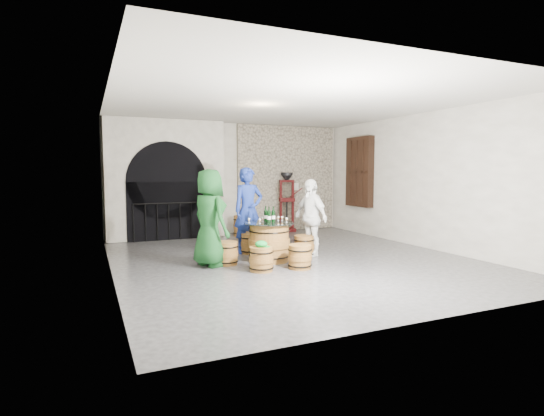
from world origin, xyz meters
name	(u,v)px	position (x,y,z in m)	size (l,w,h in m)	color
ground	(291,259)	(0.00, 0.00, 0.00)	(8.00, 8.00, 0.00)	#2E2E31
wall_back	(230,179)	(0.00, 4.00, 1.60)	(8.00, 8.00, 0.00)	beige
wall_front	(439,190)	(0.00, -4.00, 1.60)	(8.00, 8.00, 0.00)	beige
wall_left	(109,184)	(-3.50, 0.00, 1.60)	(8.00, 8.00, 0.00)	beige
wall_right	(422,180)	(3.50, 0.00, 1.60)	(8.00, 8.00, 0.00)	beige
ceiling	(291,103)	(0.00, 0.00, 3.20)	(8.00, 8.00, 0.00)	beige
stone_facing_panel	(287,178)	(1.80, 3.94, 1.60)	(3.20, 0.12, 3.18)	#ADA08A
arched_opening	(166,180)	(-1.90, 3.74, 1.58)	(3.10, 0.60, 3.19)	beige
shuttered_window	(359,172)	(3.38, 2.40, 1.80)	(0.23, 1.10, 2.00)	black
barrel_table	(269,242)	(-0.50, -0.04, 0.39)	(1.02, 1.02, 0.79)	brown
barrel_stool_left	(227,253)	(-1.39, 0.00, 0.22)	(0.46, 0.46, 0.45)	brown
barrel_stool_far	(251,244)	(-0.56, 0.85, 0.22)	(0.46, 0.46, 0.45)	brown
barrel_stool_right	(304,246)	(0.37, 0.10, 0.22)	(0.46, 0.46, 0.45)	brown
barrel_stool_near_right	(300,257)	(-0.24, -0.88, 0.22)	(0.46, 0.46, 0.45)	brown
barrel_stool_near_left	(261,259)	(-0.98, -0.78, 0.22)	(0.46, 0.46, 0.45)	brown
green_cap	(261,244)	(-0.98, -0.78, 0.50)	(0.26, 0.22, 0.12)	#0C8528
person_green	(210,218)	(-1.72, 0.02, 0.93)	(0.91, 0.59, 1.87)	#114019
person_blue	(248,210)	(-0.57, 0.97, 0.95)	(0.69, 0.46, 1.90)	navy
person_white	(310,217)	(0.54, 0.13, 0.83)	(0.97, 0.40, 1.66)	white
wine_bottle_left	(269,216)	(-0.53, -0.09, 0.92)	(0.08, 0.08, 0.32)	black
wine_bottle_center	(273,216)	(-0.41, -0.04, 0.92)	(0.08, 0.08, 0.32)	black
wine_bottle_right	(266,215)	(-0.52, 0.10, 0.92)	(0.08, 0.08, 0.32)	black
tasting_glass_a	(260,221)	(-0.74, -0.11, 0.84)	(0.05, 0.05, 0.10)	#BC7624
tasting_glass_b	(282,218)	(-0.14, 0.12, 0.84)	(0.05, 0.05, 0.10)	#BC7624
tasting_glass_c	(262,219)	(-0.56, 0.17, 0.84)	(0.05, 0.05, 0.10)	#BC7624
tasting_glass_d	(278,218)	(-0.21, 0.17, 0.84)	(0.05, 0.05, 0.10)	#BC7624
tasting_glass_e	(287,220)	(-0.17, -0.16, 0.84)	(0.05, 0.05, 0.10)	#BC7624
tasting_glass_f	(249,220)	(-0.89, 0.08, 0.84)	(0.05, 0.05, 0.10)	#BC7624
side_barrel	(241,226)	(0.08, 3.33, 0.29)	(0.44, 0.44, 0.59)	brown
corking_press	(287,197)	(1.69, 3.70, 1.04)	(0.75, 0.48, 1.78)	#510D0E
control_box	(295,186)	(2.05, 3.86, 1.35)	(0.18, 0.10, 0.22)	silver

